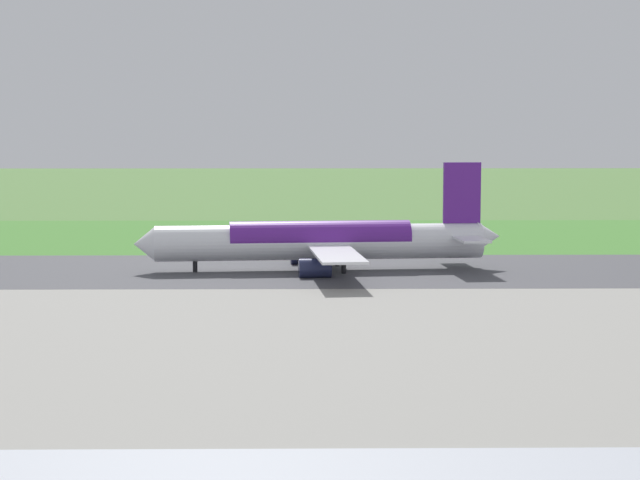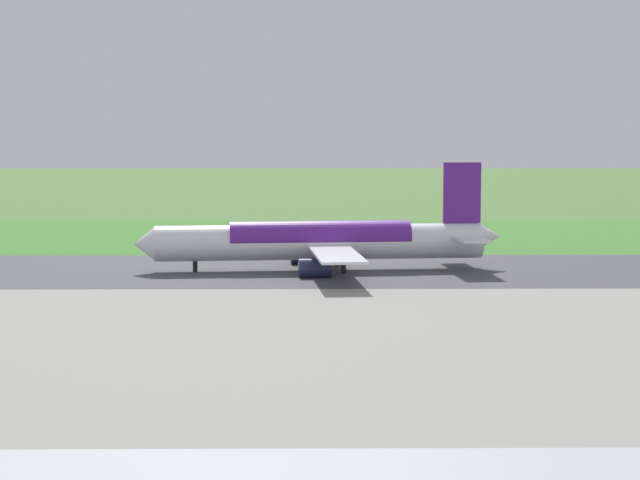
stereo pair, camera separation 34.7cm
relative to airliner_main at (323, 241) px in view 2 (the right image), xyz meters
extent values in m
plane|color=#547F3D|center=(-8.75, 0.03, -4.35)|extent=(800.00, 800.00, 0.00)
cube|color=#47474C|center=(-8.75, 0.03, -4.32)|extent=(600.00, 36.92, 0.06)
cube|color=gray|center=(-8.75, 62.44, -4.33)|extent=(440.00, 110.00, 0.05)
cube|color=#478534|center=(-8.75, -44.71, -4.33)|extent=(600.00, 80.00, 0.04)
cylinder|color=white|center=(0.38, 0.03, -0.15)|extent=(48.27, 9.51, 5.20)
cone|color=white|center=(25.77, 2.34, -0.15)|extent=(3.43, 5.19, 4.94)
cone|color=white|center=(-24.72, -2.24, 0.45)|extent=(3.88, 4.72, 4.42)
cube|color=#591E8C|center=(-20.66, -1.87, 6.95)|extent=(5.62, 1.00, 9.00)
cube|color=white|center=(-21.15, 3.61, 0.65)|extent=(4.80, 9.32, 0.36)
cube|color=white|center=(-20.16, -7.35, 0.65)|extent=(4.80, 9.32, 0.36)
cube|color=white|center=(-1.61, 10.90, -0.55)|extent=(7.96, 22.45, 0.35)
cube|color=white|center=(0.37, -11.01, -0.55)|extent=(7.96, 22.45, 0.35)
cylinder|color=#23284C|center=(1.19, 7.64, -3.03)|extent=(4.73, 3.19, 2.80)
cylinder|color=#23284C|center=(2.55, -7.30, -3.03)|extent=(4.73, 3.19, 2.80)
cylinder|color=black|center=(18.54, 1.68, -2.64)|extent=(0.70, 0.70, 3.42)
cylinder|color=black|center=(-2.97, 3.75, -2.64)|extent=(0.70, 0.70, 3.42)
cylinder|color=black|center=(-2.25, -4.22, -2.64)|extent=(0.70, 0.70, 3.42)
cylinder|color=#591E8C|center=(0.38, 0.03, 0.37)|extent=(26.76, 7.59, 5.23)
cylinder|color=slate|center=(4.66, -41.31, -3.25)|extent=(0.10, 0.10, 2.20)
cube|color=red|center=(4.66, -41.33, -1.85)|extent=(0.60, 0.04, 0.60)
cone|color=orange|center=(11.03, -46.88, -4.08)|extent=(0.40, 0.40, 0.55)
camera|label=1|loc=(2.33, 154.83, 16.44)|focal=59.70mm
camera|label=2|loc=(1.99, 154.83, 16.44)|focal=59.70mm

